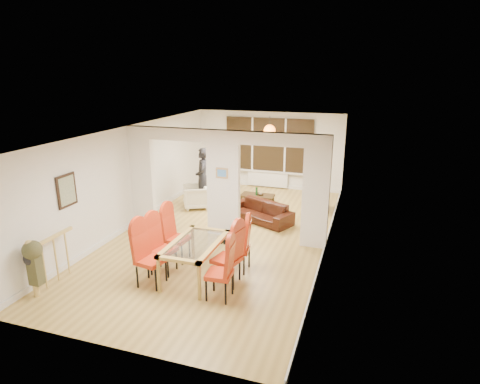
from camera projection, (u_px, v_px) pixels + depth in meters
The scene contains 24 objects.
floor at pixel (224, 234), 9.97m from camera, with size 5.00×9.00×0.01m, color tan.
room_walls at pixel (223, 184), 9.59m from camera, with size 5.00×9.00×2.60m, color silver, non-canonical shape.
divider_wall at pixel (223, 184), 9.59m from camera, with size 5.00×0.18×2.60m, color white.
bay_window_blinds at pixel (269, 145), 13.57m from camera, with size 3.00×0.08×1.80m, color black.
radiator at pixel (268, 179), 13.88m from camera, with size 1.40×0.08×0.50m, color white.
pendant_light at pixel (270, 131), 12.26m from camera, with size 0.36×0.36×0.36m, color orange.
stair_newel at pixel (53, 256), 7.56m from camera, with size 0.40×1.20×1.10m, color tan, non-canonical shape.
wall_poster at pixel (67, 191), 8.04m from camera, with size 0.04×0.52×0.67m, color gray.
pillar_photo at pixel (222, 173), 9.41m from camera, with size 0.30×0.03×0.25m, color #4C8CD8.
dining_table at pixel (196, 260), 7.82m from camera, with size 0.89×1.59×0.74m, color #AF8D40, non-canonical shape.
dining_chair_la at pixel (151, 256), 7.48m from camera, with size 0.47×0.47×1.18m, color #B92E12, non-canonical shape.
dining_chair_lb at pixel (163, 246), 7.96m from camera, with size 0.45×0.45×1.12m, color #B92E12, non-canonical shape.
dining_chair_lc at pixel (177, 235), 8.48m from camera, with size 0.45×0.45×1.13m, color #B92E12, non-canonical shape.
dining_chair_ra at pixel (219, 270), 7.04m from camera, with size 0.44×0.44×1.11m, color #B92E12, non-canonical shape.
dining_chair_rb at pixel (227, 255), 7.53m from camera, with size 0.47×0.47×1.17m, color #B92E12, non-canonical shape.
dining_chair_rc at pixel (238, 245), 8.05m from camera, with size 0.44×0.44×1.09m, color #B92E12, non-canonical shape.
sofa at pixel (260, 211), 10.81m from camera, with size 1.81×0.71×0.53m, color black.
armchair at pixel (196, 196), 11.84m from camera, with size 0.75×0.73×0.68m, color beige.
person at pixel (203, 178), 11.81m from camera, with size 0.42×0.65×1.77m, color black.
television at pixel (319, 202), 11.59m from camera, with size 0.12×0.90×0.52m, color black.
coffee_table at pixel (257, 198), 12.41m from camera, with size 1.01×0.50×0.23m, color #332311, non-canonical shape.
bottle at pixel (257, 191), 12.32m from camera, with size 0.07×0.07×0.26m, color #143F19.
bowl at pixel (260, 194), 12.35m from camera, with size 0.20×0.20×0.05m, color #332311.
shoes at pixel (225, 240), 9.52m from camera, with size 0.26×0.28×0.11m, color black, non-canonical shape.
Camera 1 is at (3.22, -8.66, 3.91)m, focal length 30.00 mm.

